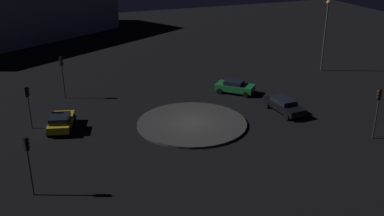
{
  "coord_description": "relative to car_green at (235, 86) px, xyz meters",
  "views": [
    {
      "loc": [
        -13.12,
        -34.49,
        16.6
      ],
      "look_at": [
        0.0,
        0.0,
        1.59
      ],
      "focal_mm": 41.97,
      "sensor_mm": 36.0,
      "label": 1
    }
  ],
  "objects": [
    {
      "name": "car_black",
      "position": [
        2.06,
        -6.53,
        -0.01
      ],
      "size": [
        2.25,
        4.67,
        1.34
      ],
      "rotation": [
        0.0,
        0.0,
        4.78
      ],
      "color": "black",
      "rests_on": "ground_plane"
    },
    {
      "name": "traffic_light_southeast",
      "position": [
        5.98,
        -14.15,
        2.38
      ],
      "size": [
        0.4,
        0.37,
        4.38
      ],
      "rotation": [
        0.0,
        0.0,
        2.59
      ],
      "color": "#2D2D2D",
      "rests_on": "ground_plane"
    },
    {
      "name": "ground_plane",
      "position": [
        -7.2,
        -6.06,
        -0.73
      ],
      "size": [
        115.8,
        115.8,
        0.0
      ],
      "primitive_type": "plane",
      "color": "black"
    },
    {
      "name": "traffic_light_west",
      "position": [
        -20.71,
        -1.83,
        2.04
      ],
      "size": [
        0.39,
        0.35,
        3.88
      ],
      "rotation": [
        0.0,
        0.0,
        -0.3
      ],
      "color": "#2D2D2D",
      "rests_on": "ground_plane"
    },
    {
      "name": "car_green",
      "position": [
        0.0,
        0.0,
        0.0
      ],
      "size": [
        4.17,
        4.11,
        1.39
      ],
      "rotation": [
        0.0,
        0.0,
        -0.76
      ],
      "color": "#1E7238",
      "rests_on": "ground_plane"
    },
    {
      "name": "store_building",
      "position": [
        -21.42,
        33.91,
        4.1
      ],
      "size": [
        33.94,
        26.52,
        9.66
      ],
      "rotation": [
        0.0,
        0.0,
        3.68
      ],
      "color": "#8C939E",
      "rests_on": "ground_plane"
    },
    {
      "name": "traffic_light_northwest",
      "position": [
        -17.15,
        4.83,
        2.41
      ],
      "size": [
        0.38,
        0.39,
        4.42
      ],
      "rotation": [
        0.0,
        0.0,
        -0.83
      ],
      "color": "#2D2D2D",
      "rests_on": "ground_plane"
    },
    {
      "name": "roundabout_island",
      "position": [
        -7.2,
        -6.06,
        -0.62
      ],
      "size": [
        9.88,
        9.88,
        0.21
      ],
      "primitive_type": "cylinder",
      "color": "#383838",
      "rests_on": "ground_plane"
    },
    {
      "name": "traffic_light_southwest",
      "position": [
        -21.1,
        -13.01,
        2.29
      ],
      "size": [
        0.4,
        0.37,
        4.24
      ],
      "rotation": [
        0.0,
        0.0,
        0.46
      ],
      "color": "#2D2D2D",
      "rests_on": "ground_plane"
    },
    {
      "name": "car_yellow",
      "position": [
        -18.3,
        -3.06,
        0.06
      ],
      "size": [
        2.87,
        4.28,
        1.5
      ],
      "rotation": [
        0.0,
        0.0,
        1.32
      ],
      "color": "gold",
      "rests_on": "ground_plane"
    },
    {
      "name": "streetlamp_northeast",
      "position": [
        13.46,
        3.4,
        4.7
      ],
      "size": [
        0.5,
        0.5,
        8.58
      ],
      "color": "#4C4C51",
      "rests_on": "ground_plane"
    }
  ]
}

